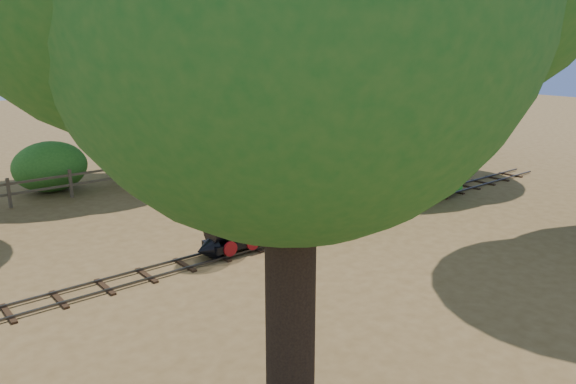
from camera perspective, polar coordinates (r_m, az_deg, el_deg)
ground at (r=16.85m, az=4.57°, el=-3.34°), size 90.00×90.00×0.00m
track at (r=16.83m, az=4.58°, el=-3.12°), size 22.00×1.00×0.10m
locomotive at (r=14.40m, az=-5.04°, el=0.75°), size 2.73×1.28×3.14m
carriage_front at (r=16.59m, az=4.59°, el=-0.91°), size 3.16×1.43×1.64m
carriage_rear at (r=19.72m, az=13.48°, el=1.27°), size 3.16×1.29×1.64m
oak_ne at (r=25.30m, az=1.88°, el=17.98°), size 6.94×6.11×9.08m
fence at (r=22.93m, az=-9.35°, el=3.00°), size 18.10×0.10×1.00m
shrub_west at (r=22.04m, az=-23.02°, el=2.39°), size 2.65×2.04×1.83m
shrub_mid_w at (r=23.28m, az=-14.36°, el=3.95°), size 2.87×2.20×1.98m
shrub_mid_e at (r=25.65m, az=-4.67°, el=4.65°), size 1.94×1.49×1.34m
shrub_east at (r=26.82m, az=-0.96°, el=5.94°), size 2.97×2.29×2.06m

